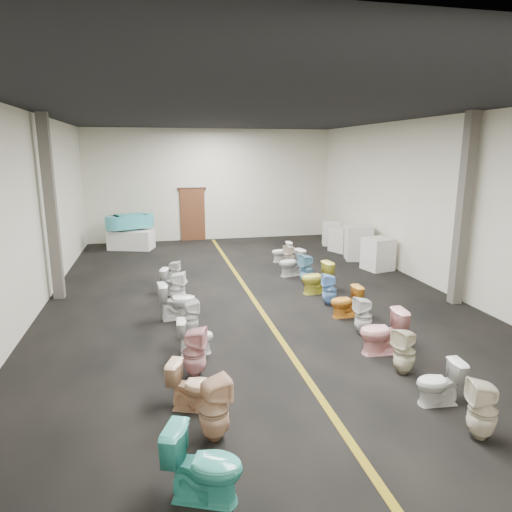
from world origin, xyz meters
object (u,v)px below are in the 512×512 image
object	(u,v)px
bathtub	(130,221)
toilet_left_1	(214,409)
toilet_left_6	(177,301)
toilet_left_9	(174,274)
appliance_crate_b	(358,243)
toilet_right_11	(282,252)
toilet_right_7	(316,278)
toilet_left_7	(177,289)
toilet_left_8	(175,282)
display_table	(131,240)
toilet_left_2	(193,386)
toilet_right_6	(329,289)
appliance_crate_a	(378,254)
appliance_crate_d	(331,234)
toilet_left_5	(191,317)
toilet_right_2	(404,351)
toilet_right_8	(307,269)
toilet_left_4	(195,336)
toilet_right_3	(382,332)
toilet_left_0	(204,465)
toilet_right_4	(363,316)
toilet_right_9	(291,263)
toilet_left_3	(194,352)
toilet_right_10	(290,257)
toilet_right_0	(483,410)
toilet_right_1	(439,383)

from	to	relation	value
bathtub	toilet_left_1	world-z (taller)	bathtub
toilet_left_6	toilet_left_9	bearing A→B (deg)	-6.43
appliance_crate_b	toilet_right_11	world-z (taller)	appliance_crate_b
toilet_left_1	toilet_right_7	distance (m)	6.52
toilet_left_7	toilet_left_8	world-z (taller)	toilet_left_7
display_table	toilet_left_2	size ratio (longest dim) A/B	2.23
display_table	toilet_right_6	distance (m)	9.09
appliance_crate_a	appliance_crate_d	xyz separation A→B (m)	(0.00, 3.93, -0.05)
toilet_left_5	toilet_left_6	size ratio (longest dim) A/B	0.85
display_table	toilet_right_11	size ratio (longest dim) A/B	2.38
toilet_left_1	appliance_crate_d	bearing A→B (deg)	-42.39
display_table	toilet_left_5	xyz separation A→B (m)	(1.53, -8.73, -0.00)
bathtub	toilet_right_6	distance (m)	9.11
toilet_right_2	toilet_right_8	distance (m)	5.31
toilet_left_4	toilet_right_3	size ratio (longest dim) A/B	0.79
toilet_left_7	toilet_right_7	bearing A→B (deg)	-75.51
appliance_crate_d	toilet_left_7	xyz separation A→B (m)	(-6.26, -6.02, -0.04)
toilet_left_0	toilet_right_4	world-z (taller)	toilet_left_0
toilet_left_6	toilet_right_9	distance (m)	4.50
toilet_left_0	toilet_right_6	xyz separation A→B (m)	(3.60, 5.65, -0.03)
bathtub	toilet_right_6	xyz separation A→B (m)	(4.92, -7.64, -0.69)
toilet_left_3	toilet_left_6	xyz separation A→B (m)	(-0.14, 2.74, -0.01)
toilet_right_4	toilet_right_8	distance (m)	3.61
toilet_left_2	toilet_right_8	size ratio (longest dim) A/B	0.84
appliance_crate_d	toilet_right_7	world-z (taller)	appliance_crate_d
appliance_crate_d	toilet_left_0	distance (m)	13.93
toilet_right_2	toilet_right_8	size ratio (longest dim) A/B	0.92
appliance_crate_a	toilet_right_3	bearing A→B (deg)	-116.39
display_table	toilet_right_3	bearing A→B (deg)	-64.98
toilet_left_6	toilet_right_7	world-z (taller)	same
toilet_left_0	appliance_crate_a	bearing A→B (deg)	-14.32
appliance_crate_a	toilet_left_1	bearing A→B (deg)	-129.14
toilet_left_0	appliance_crate_b	bearing A→B (deg)	-10.19
appliance_crate_b	toilet_left_8	bearing A→B (deg)	-157.21
bathtub	toilet_right_2	world-z (taller)	bathtub
toilet_left_1	toilet_right_9	size ratio (longest dim) A/B	1.09
toilet_right_2	toilet_left_4	bearing A→B (deg)	-134.50
toilet_right_2	toilet_right_9	world-z (taller)	toilet_right_9
toilet_right_10	toilet_right_11	world-z (taller)	toilet_right_10
toilet_left_1	toilet_right_10	bearing A→B (deg)	-37.21
toilet_left_4	toilet_right_8	size ratio (longest dim) A/B	0.77
toilet_right_3	toilet_right_11	bearing A→B (deg)	-177.07
toilet_left_1	toilet_right_7	xyz separation A→B (m)	(3.38, 5.57, -0.02)
toilet_right_0	toilet_right_1	world-z (taller)	toilet_right_0
toilet_left_3	toilet_right_8	size ratio (longest dim) A/B	0.98
toilet_left_4	toilet_left_7	distance (m)	2.78
toilet_left_1	toilet_left_9	bearing A→B (deg)	-12.72
toilet_left_6	toilet_right_4	xyz separation A→B (m)	(3.61, -1.69, -0.03)
toilet_left_7	appliance_crate_d	bearing A→B (deg)	-34.62
toilet_right_7	toilet_right_8	world-z (taller)	toilet_right_8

